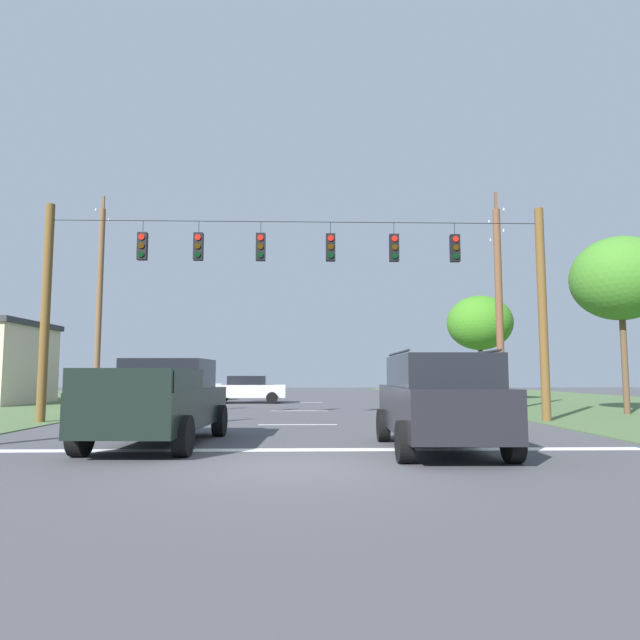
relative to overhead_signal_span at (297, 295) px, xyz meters
The scene contains 15 objects.
ground_plane 9.95m from the overhead_signal_span, 89.71° to the right, with size 120.00×120.00×0.00m, color #47474C.
stop_bar_stripe 8.16m from the overhead_signal_span, 89.62° to the right, with size 14.88×0.45×0.01m, color white.
lane_dash_0 4.39m from the overhead_signal_span, 87.22° to the right, with size 0.15×2.50×0.01m, color white.
lane_dash_1 7.35m from the overhead_signal_span, 89.56° to the left, with size 0.15×2.50×0.01m, color white.
lane_dash_2 13.95m from the overhead_signal_span, 89.80° to the left, with size 0.15×2.50×0.01m, color white.
overhead_signal_span is the anchor object (origin of this frame).
pickup_truck 7.44m from the overhead_signal_span, 116.92° to the right, with size 2.46×5.48×1.95m.
suv_black 8.48m from the overhead_signal_span, 67.05° to the right, with size 2.31×4.85×2.05m.
distant_car_crossing_white 18.48m from the overhead_signal_span, 112.80° to the left, with size 4.31×2.05×1.52m.
distant_car_oncoming 12.93m from the overhead_signal_span, 137.66° to the left, with size 2.29×4.43×1.52m.
distant_car_far_parked 13.57m from the overhead_signal_span, 103.03° to the left, with size 4.35×2.12×1.52m.
utility_pole_mid_right 10.28m from the overhead_signal_span, 30.80° to the left, with size 0.32×2.00×9.74m.
utility_pole_near_left 11.06m from the overhead_signal_span, 144.71° to the left, with size 0.26×1.70×9.77m.
tree_roadside_right 18.47m from the overhead_signal_span, 53.48° to the left, with size 3.96×3.96×6.41m.
tree_roadside_far_right 13.52m from the overhead_signal_span, 13.62° to the left, with size 3.88×3.88×7.19m.
Camera 1 is at (0.19, -9.96, 1.57)m, focal length 31.42 mm.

